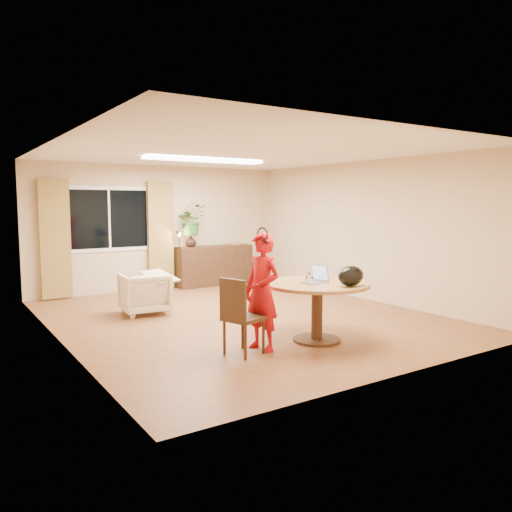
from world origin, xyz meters
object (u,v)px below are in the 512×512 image
(dining_chair, at_px, (244,316))
(armchair, at_px, (144,293))
(sideboard, at_px, (214,265))
(child, at_px, (262,292))
(dining_table, at_px, (317,295))

(dining_chair, xyz_separation_m, armchair, (-0.20, 2.79, -0.13))
(dining_chair, bearing_deg, sideboard, 48.00)
(child, distance_m, armchair, 2.82)
(child, bearing_deg, dining_chair, -93.50)
(dining_chair, distance_m, armchair, 2.80)
(child, distance_m, sideboard, 5.05)
(armchair, height_order, sideboard, sideboard)
(child, bearing_deg, armchair, 179.04)
(dining_table, distance_m, sideboard, 4.87)
(dining_chair, bearing_deg, child, -10.04)
(dining_table, xyz_separation_m, armchair, (-1.31, 2.82, -0.27))
(armchair, bearing_deg, sideboard, -135.28)
(dining_table, bearing_deg, dining_chair, 178.51)
(dining_chair, relative_size, sideboard, 0.53)
(dining_table, bearing_deg, armchair, 114.90)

